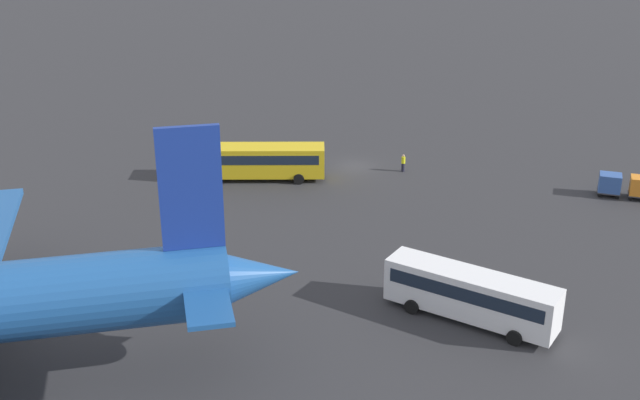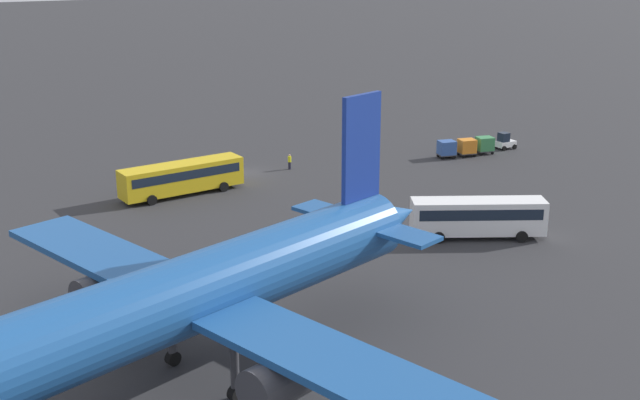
% 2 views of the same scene
% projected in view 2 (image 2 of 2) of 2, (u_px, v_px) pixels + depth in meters
% --- Properties ---
extents(ground_plane, '(600.00, 600.00, 0.00)m').
position_uv_depth(ground_plane, '(247.00, 173.00, 89.02)').
color(ground_plane, '#2D2D30').
extents(airplane, '(41.18, 35.60, 15.06)m').
position_uv_depth(airplane, '(181.00, 299.00, 44.02)').
color(airplane, '#1E5193').
rests_on(airplane, ground).
extents(shuttle_bus_near, '(12.96, 4.52, 3.27)m').
position_uv_depth(shuttle_bus_near, '(182.00, 176.00, 80.70)').
color(shuttle_bus_near, gold).
rests_on(shuttle_bus_near, ground).
extents(shuttle_bus_far, '(11.47, 7.07, 3.39)m').
position_uv_depth(shuttle_bus_far, '(478.00, 215.00, 68.86)').
color(shuttle_bus_far, white).
rests_on(shuttle_bus_far, ground).
extents(baggage_tug, '(2.46, 1.73, 2.10)m').
position_uv_depth(baggage_tug, '(505.00, 142.00, 99.02)').
color(baggage_tug, white).
rests_on(baggage_tug, ground).
extents(worker_person, '(0.38, 0.38, 1.74)m').
position_uv_depth(worker_person, '(290.00, 162.00, 90.16)').
color(worker_person, '#1E1E2D').
rests_on(worker_person, ground).
extents(cargo_cart_green, '(2.25, 1.99, 2.06)m').
position_uv_depth(cargo_cart_green, '(485.00, 144.00, 96.70)').
color(cargo_cart_green, '#38383D').
rests_on(cargo_cart_green, ground).
extents(cargo_cart_orange, '(2.25, 1.99, 2.06)m').
position_uv_depth(cargo_cart_orange, '(467.00, 146.00, 95.59)').
color(cargo_cart_orange, '#38383D').
rests_on(cargo_cart_orange, ground).
extents(cargo_cart_blue, '(2.25, 1.99, 2.06)m').
position_uv_depth(cargo_cart_blue, '(447.00, 148.00, 94.85)').
color(cargo_cart_blue, '#38383D').
rests_on(cargo_cart_blue, ground).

